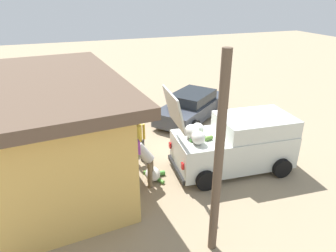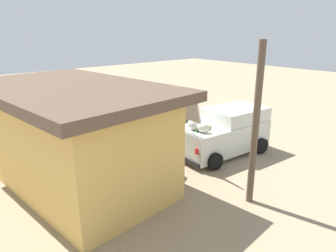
{
  "view_description": "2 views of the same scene",
  "coord_description": "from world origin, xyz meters",
  "px_view_note": "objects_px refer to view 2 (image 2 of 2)",
  "views": [
    {
      "loc": [
        -9.05,
        5.2,
        5.7
      ],
      "look_at": [
        0.39,
        1.81,
        1.17
      ],
      "focal_mm": 32.3,
      "sensor_mm": 36.0,
      "label": 1
    },
    {
      "loc": [
        -8.98,
        9.7,
        5.03
      ],
      "look_at": [
        0.07,
        1.89,
        1.27
      ],
      "focal_mm": 33.34,
      "sensor_mm": 36.0,
      "label": 2
    }
  ],
  "objects_px": {
    "vendor_standing": "(143,137)",
    "paint_bucket": "(126,145)",
    "unloaded_banana_pile": "(168,165)",
    "customer_bending": "(164,150)",
    "delivery_van": "(224,131)",
    "parked_sedan": "(162,115)",
    "storefront_bar": "(75,135)"
  },
  "relations": [
    {
      "from": "delivery_van",
      "to": "unloaded_banana_pile",
      "type": "height_order",
      "value": "delivery_van"
    },
    {
      "from": "storefront_bar",
      "to": "delivery_van",
      "type": "xyz_separation_m",
      "value": [
        -1.4,
        -5.86,
        -0.8
      ]
    },
    {
      "from": "unloaded_banana_pile",
      "to": "vendor_standing",
      "type": "bearing_deg",
      "value": 8.13
    },
    {
      "from": "customer_bending",
      "to": "unloaded_banana_pile",
      "type": "distance_m",
      "value": 0.83
    },
    {
      "from": "vendor_standing",
      "to": "customer_bending",
      "type": "xyz_separation_m",
      "value": [
        -1.43,
        0.14,
        -0.05
      ]
    },
    {
      "from": "paint_bucket",
      "to": "unloaded_banana_pile",
      "type": "bearing_deg",
      "value": 179.62
    },
    {
      "from": "storefront_bar",
      "to": "paint_bucket",
      "type": "distance_m",
      "value": 3.74
    },
    {
      "from": "parked_sedan",
      "to": "vendor_standing",
      "type": "height_order",
      "value": "vendor_standing"
    },
    {
      "from": "vendor_standing",
      "to": "storefront_bar",
      "type": "bearing_deg",
      "value": 92.07
    },
    {
      "from": "storefront_bar",
      "to": "paint_bucket",
      "type": "bearing_deg",
      "value": -61.26
    },
    {
      "from": "storefront_bar",
      "to": "unloaded_banana_pile",
      "type": "bearing_deg",
      "value": -111.38
    },
    {
      "from": "vendor_standing",
      "to": "unloaded_banana_pile",
      "type": "height_order",
      "value": "vendor_standing"
    },
    {
      "from": "storefront_bar",
      "to": "paint_bucket",
      "type": "xyz_separation_m",
      "value": [
        1.63,
        -2.98,
        -1.55
      ]
    },
    {
      "from": "delivery_van",
      "to": "parked_sedan",
      "type": "height_order",
      "value": "delivery_van"
    },
    {
      "from": "parked_sedan",
      "to": "unloaded_banana_pile",
      "type": "distance_m",
      "value": 5.47
    },
    {
      "from": "storefront_bar",
      "to": "customer_bending",
      "type": "relative_size",
      "value": 4.85
    },
    {
      "from": "parked_sedan",
      "to": "unloaded_banana_pile",
      "type": "bearing_deg",
      "value": 142.57
    },
    {
      "from": "parked_sedan",
      "to": "storefront_bar",
      "type": "bearing_deg",
      "value": 116.81
    },
    {
      "from": "delivery_van",
      "to": "vendor_standing",
      "type": "distance_m",
      "value": 3.42
    },
    {
      "from": "storefront_bar",
      "to": "vendor_standing",
      "type": "relative_size",
      "value": 4.39
    },
    {
      "from": "delivery_van",
      "to": "unloaded_banana_pile",
      "type": "bearing_deg",
      "value": 85.26
    },
    {
      "from": "delivery_van",
      "to": "vendor_standing",
      "type": "xyz_separation_m",
      "value": [
        1.5,
        3.08,
        0.05
      ]
    },
    {
      "from": "delivery_van",
      "to": "parked_sedan",
      "type": "xyz_separation_m",
      "value": [
        4.57,
        -0.42,
        -0.32
      ]
    },
    {
      "from": "storefront_bar",
      "to": "vendor_standing",
      "type": "xyz_separation_m",
      "value": [
        0.1,
        -2.78,
        -0.74
      ]
    },
    {
      "from": "parked_sedan",
      "to": "vendor_standing",
      "type": "xyz_separation_m",
      "value": [
        -3.07,
        3.5,
        0.37
      ]
    },
    {
      "from": "delivery_van",
      "to": "customer_bending",
      "type": "xyz_separation_m",
      "value": [
        0.07,
        3.21,
        0.0
      ]
    },
    {
      "from": "unloaded_banana_pile",
      "to": "parked_sedan",
      "type": "bearing_deg",
      "value": -37.43
    },
    {
      "from": "parked_sedan",
      "to": "customer_bending",
      "type": "xyz_separation_m",
      "value": [
        -4.51,
        3.63,
        0.32
      ]
    },
    {
      "from": "vendor_standing",
      "to": "customer_bending",
      "type": "distance_m",
      "value": 1.44
    },
    {
      "from": "delivery_van",
      "to": "paint_bucket",
      "type": "relative_size",
      "value": 11.78
    },
    {
      "from": "vendor_standing",
      "to": "paint_bucket",
      "type": "bearing_deg",
      "value": -7.37
    },
    {
      "from": "customer_bending",
      "to": "parked_sedan",
      "type": "bearing_deg",
      "value": -38.87
    }
  ]
}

